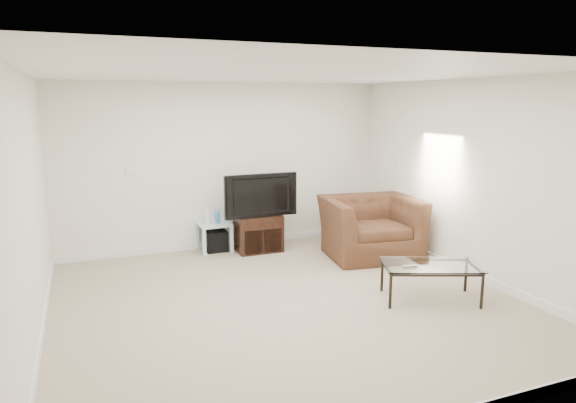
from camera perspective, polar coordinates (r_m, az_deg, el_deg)
name	(u,v)px	position (r m, az deg, el deg)	size (l,w,h in m)	color
floor	(287,302)	(5.87, -0.14, -11.10)	(5.00, 5.00, 0.00)	tan
ceiling	(287,73)	(5.45, -0.15, 14.07)	(5.00, 5.00, 0.00)	white
wall_back	(226,166)	(7.87, -6.95, 3.90)	(5.00, 0.02, 2.50)	silver
wall_left	(29,210)	(5.16, -26.87, -0.88)	(0.02, 5.00, 2.50)	silver
wall_right	(471,180)	(6.85, 19.68, 2.30)	(0.02, 5.00, 2.50)	silver
plate_back	(130,171)	(7.62, -17.15, 3.27)	(0.12, 0.02, 0.12)	white
plate_right_switch	(398,166)	(8.09, 12.11, 3.93)	(0.02, 0.09, 0.13)	white
plate_right_outlet	(407,230)	(8.02, 13.03, -3.08)	(0.02, 0.08, 0.12)	white
tv_stand	(258,233)	(7.73, -3.32, -3.51)	(0.66, 0.46, 0.55)	black
dvd_player	(259,222)	(7.66, -3.25, -2.24)	(0.40, 0.28, 0.06)	black
television	(258,194)	(7.58, -3.30, 0.81)	(1.03, 0.21, 0.64)	black
side_table	(214,237)	(7.80, -8.20, -3.92)	(0.46, 0.46, 0.44)	silver
subwoofer	(216,241)	(7.84, -8.03, -4.32)	(0.31, 0.31, 0.31)	black
game_console	(207,217)	(7.68, -9.02, -1.71)	(0.05, 0.15, 0.20)	white
game_case	(218,217)	(7.72, -7.83, -1.71)	(0.05, 0.13, 0.17)	#337FCC
recliner	(371,217)	(7.50, 9.20, -1.74)	(1.31, 0.85, 1.15)	#493A1E
coffee_table	(430,282)	(6.08, 15.49, -8.62)	(1.06, 0.60, 0.42)	black
remote	(410,266)	(5.86, 13.36, -7.00)	(0.17, 0.05, 0.02)	#B2B2B7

